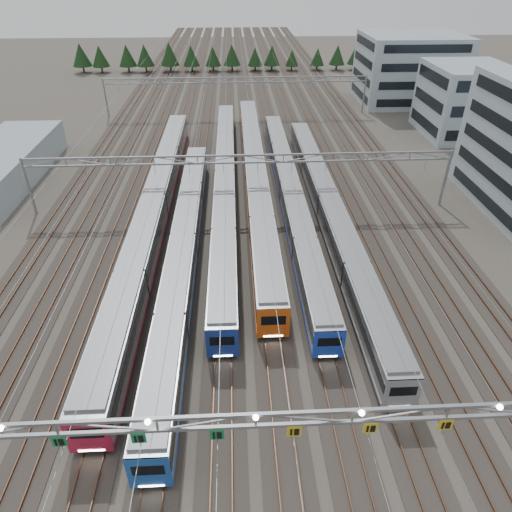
{
  "coord_description": "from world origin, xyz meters",
  "views": [
    {
      "loc": [
        -0.8,
        -16.5,
        29.5
      ],
      "look_at": [
        1.16,
        22.75,
        3.5
      ],
      "focal_mm": 32.0,
      "sensor_mm": 36.0,
      "label": 1
    }
  ],
  "objects_px": {
    "train_c": "(225,180)",
    "depot_bldg_north": "(409,69)",
    "train_e": "(290,191)",
    "west_shed": "(3,166)",
    "train_f": "(328,207)",
    "train_d": "(255,173)",
    "gantry_mid": "(241,166)",
    "gantry_far": "(236,84)",
    "train_a": "(155,206)",
    "gantry_near": "(255,425)",
    "depot_bldg_mid": "(464,101)",
    "train_b": "(184,246)"
  },
  "relations": [
    {
      "from": "train_c",
      "to": "depot_bldg_north",
      "type": "height_order",
      "value": "depot_bldg_north"
    },
    {
      "from": "train_e",
      "to": "west_shed",
      "type": "xyz_separation_m",
      "value": [
        -43.2,
        10.46,
        0.38
      ]
    },
    {
      "from": "train_f",
      "to": "train_d",
      "type": "bearing_deg",
      "value": 128.3
    },
    {
      "from": "train_e",
      "to": "train_f",
      "type": "height_order",
      "value": "train_f"
    },
    {
      "from": "train_c",
      "to": "gantry_mid",
      "type": "relative_size",
      "value": 1.19
    },
    {
      "from": "train_f",
      "to": "gantry_far",
      "type": "xyz_separation_m",
      "value": [
        -11.25,
        49.07,
        4.3
      ]
    },
    {
      "from": "train_a",
      "to": "train_f",
      "type": "relative_size",
      "value": 1.12
    },
    {
      "from": "train_e",
      "to": "west_shed",
      "type": "relative_size",
      "value": 2.01
    },
    {
      "from": "train_d",
      "to": "gantry_far",
      "type": "distance_m",
      "value": 37.97
    },
    {
      "from": "train_e",
      "to": "gantry_near",
      "type": "xyz_separation_m",
      "value": [
        -6.8,
        -41.14,
        5.06
      ]
    },
    {
      "from": "gantry_near",
      "to": "train_e",
      "type": "bearing_deg",
      "value": 80.62
    },
    {
      "from": "depot_bldg_north",
      "to": "train_d",
      "type": "bearing_deg",
      "value": -129.24
    },
    {
      "from": "gantry_far",
      "to": "west_shed",
      "type": "xyz_separation_m",
      "value": [
        -36.45,
        -33.51,
        -3.98
      ]
    },
    {
      "from": "gantry_far",
      "to": "depot_bldg_north",
      "type": "bearing_deg",
      "value": 12.55
    },
    {
      "from": "train_c",
      "to": "gantry_mid",
      "type": "xyz_separation_m",
      "value": [
        2.25,
        -5.06,
        4.3
      ]
    },
    {
      "from": "depot_bldg_north",
      "to": "depot_bldg_mid",
      "type": "bearing_deg",
      "value": -83.17
    },
    {
      "from": "train_d",
      "to": "train_e",
      "type": "height_order",
      "value": "train_d"
    },
    {
      "from": "train_a",
      "to": "west_shed",
      "type": "height_order",
      "value": "west_shed"
    },
    {
      "from": "train_e",
      "to": "west_shed",
      "type": "height_order",
      "value": "west_shed"
    },
    {
      "from": "train_c",
      "to": "gantry_near",
      "type": "distance_m",
      "value": 45.5
    },
    {
      "from": "train_b",
      "to": "train_c",
      "type": "height_order",
      "value": "train_b"
    },
    {
      "from": "gantry_near",
      "to": "train_f",
      "type": "bearing_deg",
      "value": 72.6
    },
    {
      "from": "train_a",
      "to": "depot_bldg_north",
      "type": "height_order",
      "value": "depot_bldg_north"
    },
    {
      "from": "train_a",
      "to": "train_e",
      "type": "height_order",
      "value": "train_a"
    },
    {
      "from": "train_b",
      "to": "train_f",
      "type": "bearing_deg",
      "value": 25.63
    },
    {
      "from": "depot_bldg_mid",
      "to": "west_shed",
      "type": "xyz_separation_m",
      "value": [
        -79.69,
        -18.52,
        -3.96
      ]
    },
    {
      "from": "train_f",
      "to": "depot_bldg_mid",
      "type": "distance_m",
      "value": 46.93
    },
    {
      "from": "train_c",
      "to": "gantry_mid",
      "type": "distance_m",
      "value": 7.01
    },
    {
      "from": "train_f",
      "to": "train_b",
      "type": "bearing_deg",
      "value": -154.37
    },
    {
      "from": "train_a",
      "to": "depot_bldg_north",
      "type": "xyz_separation_m",
      "value": [
        51.61,
        57.0,
        5.11
      ]
    },
    {
      "from": "train_c",
      "to": "train_e",
      "type": "bearing_deg",
      "value": -24.13
    },
    {
      "from": "train_c",
      "to": "depot_bldg_mid",
      "type": "xyz_separation_m",
      "value": [
        45.49,
        24.94,
        4.28
      ]
    },
    {
      "from": "train_b",
      "to": "west_shed",
      "type": "xyz_separation_m",
      "value": [
        -29.7,
        24.19,
        0.31
      ]
    },
    {
      "from": "gantry_mid",
      "to": "gantry_far",
      "type": "bearing_deg",
      "value": 90.0
    },
    {
      "from": "gantry_mid",
      "to": "train_d",
      "type": "bearing_deg",
      "value": 72.93
    },
    {
      "from": "train_e",
      "to": "gantry_near",
      "type": "relative_size",
      "value": 1.07
    },
    {
      "from": "train_b",
      "to": "west_shed",
      "type": "height_order",
      "value": "west_shed"
    },
    {
      "from": "train_b",
      "to": "gantry_mid",
      "type": "relative_size",
      "value": 0.96
    },
    {
      "from": "train_e",
      "to": "gantry_mid",
      "type": "bearing_deg",
      "value": -171.36
    },
    {
      "from": "train_a",
      "to": "train_b",
      "type": "bearing_deg",
      "value": -65.11
    },
    {
      "from": "train_b",
      "to": "west_shed",
      "type": "relative_size",
      "value": 1.81
    },
    {
      "from": "train_f",
      "to": "gantry_mid",
      "type": "relative_size",
      "value": 1.08
    },
    {
      "from": "train_a",
      "to": "gantry_near",
      "type": "bearing_deg",
      "value": -73.2
    },
    {
      "from": "depot_bldg_mid",
      "to": "train_c",
      "type": "bearing_deg",
      "value": -151.26
    },
    {
      "from": "train_b",
      "to": "gantry_near",
      "type": "bearing_deg",
      "value": -76.26
    },
    {
      "from": "train_a",
      "to": "gantry_far",
      "type": "xyz_separation_m",
      "value": [
        11.25,
        48.01,
        4.11
      ]
    },
    {
      "from": "train_b",
      "to": "train_f",
      "type": "xyz_separation_m",
      "value": [
        18.0,
        8.63,
        -0.01
      ]
    },
    {
      "from": "train_a",
      "to": "train_f",
      "type": "distance_m",
      "value": 22.53
    },
    {
      "from": "train_b",
      "to": "gantry_mid",
      "type": "bearing_deg",
      "value": 62.02
    },
    {
      "from": "train_e",
      "to": "depot_bldg_north",
      "type": "distance_m",
      "value": 62.96
    }
  ]
}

